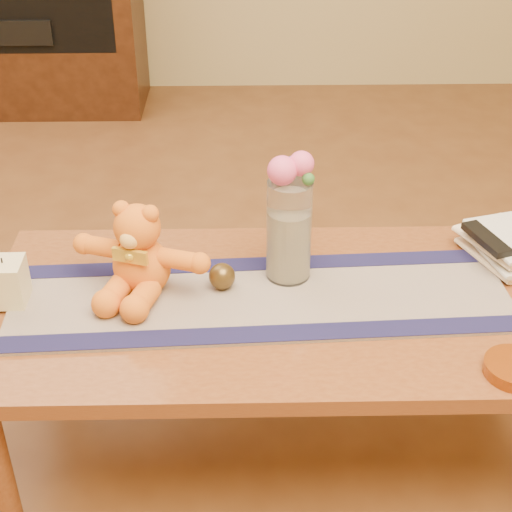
{
  "coord_description": "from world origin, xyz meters",
  "views": [
    {
      "loc": [
        -0.08,
        -1.5,
        1.53
      ],
      "look_at": [
        -0.05,
        0.0,
        0.58
      ],
      "focal_mm": 53.76,
      "sensor_mm": 36.0,
      "label": 1
    }
  ],
  "objects_px": {
    "book_bottom": "(479,262)",
    "tv_remote": "(486,239)",
    "pillar_candle": "(6,282)",
    "teddy_bear": "(140,249)",
    "bronze_ball": "(222,276)",
    "glass_vase": "(289,230)"
  },
  "relations": [
    {
      "from": "glass_vase",
      "to": "tv_remote",
      "type": "relative_size",
      "value": 1.62
    },
    {
      "from": "pillar_candle",
      "to": "bronze_ball",
      "type": "distance_m",
      "value": 0.51
    },
    {
      "from": "bronze_ball",
      "to": "book_bottom",
      "type": "bearing_deg",
      "value": 8.46
    },
    {
      "from": "book_bottom",
      "to": "tv_remote",
      "type": "relative_size",
      "value": 1.39
    },
    {
      "from": "teddy_bear",
      "to": "book_bottom",
      "type": "xyz_separation_m",
      "value": [
        0.85,
        0.09,
        -0.11
      ]
    },
    {
      "from": "bronze_ball",
      "to": "tv_remote",
      "type": "height_order",
      "value": "tv_remote"
    },
    {
      "from": "pillar_candle",
      "to": "book_bottom",
      "type": "xyz_separation_m",
      "value": [
        1.17,
        0.14,
        -0.05
      ]
    },
    {
      "from": "glass_vase",
      "to": "book_bottom",
      "type": "xyz_separation_m",
      "value": [
        0.5,
        0.05,
        -0.13
      ]
    },
    {
      "from": "teddy_bear",
      "to": "bronze_ball",
      "type": "xyz_separation_m",
      "value": [
        0.19,
        -0.01,
        -0.08
      ]
    },
    {
      "from": "tv_remote",
      "to": "pillar_candle",
      "type": "bearing_deg",
      "value": 167.72
    },
    {
      "from": "teddy_bear",
      "to": "glass_vase",
      "type": "height_order",
      "value": "glass_vase"
    },
    {
      "from": "bronze_ball",
      "to": "teddy_bear",
      "type": "bearing_deg",
      "value": 178.03
    },
    {
      "from": "pillar_candle",
      "to": "bronze_ball",
      "type": "bearing_deg",
      "value": 4.96
    },
    {
      "from": "bronze_ball",
      "to": "book_bottom",
      "type": "height_order",
      "value": "bronze_ball"
    },
    {
      "from": "bronze_ball",
      "to": "pillar_candle",
      "type": "bearing_deg",
      "value": -175.04
    },
    {
      "from": "teddy_bear",
      "to": "glass_vase",
      "type": "relative_size",
      "value": 1.25
    },
    {
      "from": "pillar_candle",
      "to": "teddy_bear",
      "type": "bearing_deg",
      "value": 9.16
    },
    {
      "from": "teddy_bear",
      "to": "book_bottom",
      "type": "relative_size",
      "value": 1.46
    },
    {
      "from": "pillar_candle",
      "to": "tv_remote",
      "type": "distance_m",
      "value": 1.18
    },
    {
      "from": "pillar_candle",
      "to": "tv_remote",
      "type": "bearing_deg",
      "value": 6.47
    },
    {
      "from": "teddy_bear",
      "to": "pillar_candle",
      "type": "height_order",
      "value": "teddy_bear"
    },
    {
      "from": "glass_vase",
      "to": "bronze_ball",
      "type": "relative_size",
      "value": 3.99
    }
  ]
}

